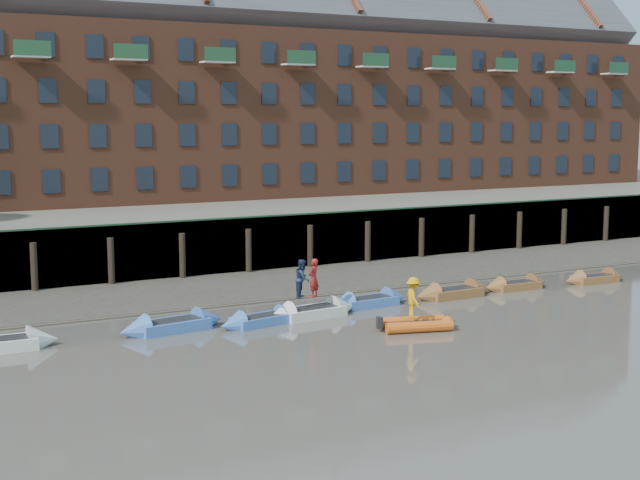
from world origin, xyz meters
TOP-DOWN VIEW (x-y plane):
  - ground at (0.00, 0.00)m, footprint 220.00×220.00m
  - foreshore at (0.00, 18.00)m, footprint 110.00×8.00m
  - mud_band at (0.00, 14.60)m, footprint 110.00×1.60m
  - river_wall at (-0.00, 22.38)m, footprint 110.00×1.23m
  - bank_terrace at (0.00, 36.00)m, footprint 110.00×28.00m
  - apartment_terrace at (-0.00, 36.99)m, footprint 80.60×15.56m
  - rowboat_1 at (-10.34, 10.42)m, footprint 4.91×2.04m
  - rowboat_2 at (-6.54, 9.71)m, footprint 4.26×1.93m
  - rowboat_3 at (-3.92, 9.96)m, footprint 4.78×1.85m
  - rowboat_4 at (-0.40, 10.85)m, footprint 4.40×1.53m
  - rowboat_5 at (4.47, 10.69)m, footprint 4.59×1.49m
  - rowboat_6 at (8.64, 10.86)m, footprint 4.04×1.25m
  - rowboat_7 at (13.75, 10.40)m, footprint 4.04×1.37m
  - rib_tender at (-0.92, 5.80)m, footprint 3.26×2.18m
  - person_rower_a at (-3.79, 10.03)m, footprint 0.77×0.72m
  - person_rower_b at (-4.27, 10.19)m, footprint 1.06×1.08m
  - person_rib_crew at (-1.17, 5.85)m, footprint 0.94×1.28m

SIDE VIEW (x-z plane):
  - ground at x=0.00m, z-range 0.00..0.00m
  - foreshore at x=0.00m, z-range -0.25..0.25m
  - mud_band at x=0.00m, z-range -0.05..0.05m
  - rowboat_7 at x=13.75m, z-range -0.37..0.78m
  - rowboat_6 at x=8.64m, z-range -0.38..0.79m
  - rowboat_2 at x=-6.54m, z-range -0.38..0.81m
  - rowboat_4 at x=-0.40m, z-range -0.41..0.85m
  - rowboat_5 at x=4.47m, z-range -0.43..0.89m
  - rib_tender at x=-0.92m, z-range -0.04..0.51m
  - rowboat_3 at x=-3.92m, z-range -0.44..0.91m
  - rowboat_1 at x=-10.34m, z-range -0.45..0.94m
  - person_rib_crew at x=-1.17m, z-range 0.51..2.28m
  - river_wall at x=0.00m, z-range -0.06..3.24m
  - bank_terrace at x=0.00m, z-range 0.00..3.20m
  - person_rower_b at x=-4.27m, z-range 0.91..2.67m
  - person_rower_a at x=-3.79m, z-range 0.91..2.68m
  - apartment_terrace at x=0.00m, z-range 2.34..23.31m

